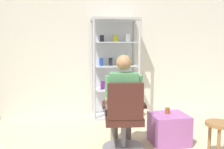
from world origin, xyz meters
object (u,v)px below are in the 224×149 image
tea_glass (167,111)px  wooden_stool (219,130)px  storage_crate (169,129)px  office_chair (124,124)px  seated_shopkeeper (123,97)px  display_cabinet_main (114,67)px

tea_glass → wooden_stool: (0.39, -0.64, -0.09)m
storage_crate → tea_glass: (-0.01, 0.05, 0.26)m
office_chair → storage_crate: size_ratio=1.90×
seated_shopkeeper → tea_glass: seated_shopkeeper is taller
tea_glass → display_cabinet_main: bearing=108.9°
storage_crate → seated_shopkeeper: bearing=-177.0°
display_cabinet_main → office_chair: display_cabinet_main is taller
display_cabinet_main → wooden_stool: size_ratio=3.98×
storage_crate → display_cabinet_main: bearing=108.6°
seated_shopkeeper → storage_crate: (0.69, 0.04, -0.50)m
office_chair → tea_glass: office_chair is taller
storage_crate → wooden_stool: bearing=-57.0°
storage_crate → wooden_stool: 0.73m
display_cabinet_main → office_chair: (-0.21, -1.68, -0.57)m
display_cabinet_main → tea_glass: bearing=-71.1°
office_chair → wooden_stool: size_ratio=2.01×
display_cabinet_main → tea_glass: 1.60m
storage_crate → tea_glass: 0.26m
office_chair → storage_crate: bearing=15.5°
display_cabinet_main → tea_glass: size_ratio=22.24×
display_cabinet_main → storage_crate: 1.74m
display_cabinet_main → wooden_stool: display_cabinet_main is taller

